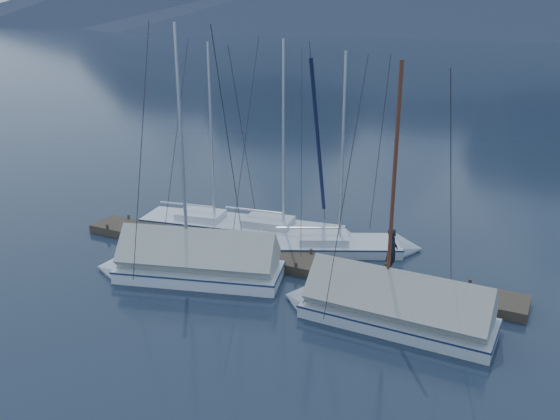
% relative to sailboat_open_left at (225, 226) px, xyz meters
% --- Properties ---
extents(ground, '(1000.00, 1000.00, 0.00)m').
position_rel_sailboat_open_left_xyz_m(ground, '(3.86, -4.22, -0.16)').
color(ground, black).
rests_on(ground, ground).
extents(dock, '(18.00, 1.50, 0.54)m').
position_rel_sailboat_open_left_xyz_m(dock, '(3.86, -2.22, -0.05)').
color(dock, '#382D23').
rests_on(dock, ground).
extents(mooring_posts, '(15.12, 1.52, 0.35)m').
position_rel_sailboat_open_left_xyz_m(mooring_posts, '(3.36, -2.22, 0.19)').
color(mooring_posts, '#382D23').
rests_on(mooring_posts, ground).
extents(sailboat_open_left, '(6.95, 3.17, 8.90)m').
position_rel_sailboat_open_left_xyz_m(sailboat_open_left, '(0.00, 0.00, 0.00)').
color(sailboat_open_left, white).
rests_on(sailboat_open_left, ground).
extents(sailboat_open_mid, '(7.07, 3.08, 9.09)m').
position_rel_sailboat_open_left_xyz_m(sailboat_open_mid, '(3.16, 0.53, 0.00)').
color(sailboat_open_mid, silver).
rests_on(sailboat_open_mid, ground).
extents(sailboat_open_right, '(6.74, 4.49, 8.71)m').
position_rel_sailboat_open_left_xyz_m(sailboat_open_right, '(5.88, 0.19, -0.00)').
color(sailboat_open_right, silver).
rests_on(sailboat_open_right, ground).
extents(sailboat_covered_near, '(6.96, 2.99, 8.98)m').
position_rel_sailboat_open_left_xyz_m(sailboat_covered_near, '(8.67, -4.73, 0.29)').
color(sailboat_covered_near, silver).
rests_on(sailboat_covered_near, ground).
extents(sailboat_covered_far, '(7.35, 3.93, 9.88)m').
position_rel_sailboat_open_left_xyz_m(sailboat_covered_far, '(1.26, -4.84, 0.33)').
color(sailboat_covered_far, white).
rests_on(sailboat_covered_far, ground).
extents(person, '(0.48, 0.66, 1.66)m').
position_rel_sailboat_open_left_xyz_m(person, '(8.12, -1.77, 1.01)').
color(person, black).
rests_on(person, dock).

